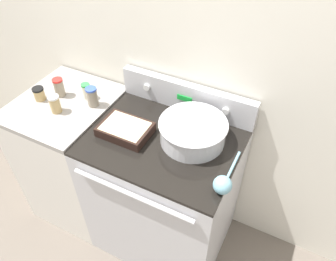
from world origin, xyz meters
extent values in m
cube|color=silver|center=(0.00, 0.67, 1.25)|extent=(8.00, 0.05, 2.50)
cube|color=#BCBCC1|center=(0.00, 0.32, 0.46)|extent=(0.81, 0.63, 0.92)
cube|color=black|center=(0.00, 0.32, 0.93)|extent=(0.81, 0.63, 0.02)
cylinder|color=silver|center=(0.00, -0.02, 0.86)|extent=(0.67, 0.02, 0.02)
cube|color=#BCBCC1|center=(0.00, 0.61, 1.03)|extent=(0.81, 0.05, 0.17)
cylinder|color=white|center=(-0.24, 0.57, 1.04)|extent=(0.04, 0.02, 0.04)
cylinder|color=white|center=(0.24, 0.57, 1.04)|extent=(0.04, 0.02, 0.04)
cube|color=green|center=(0.00, 0.58, 1.04)|extent=(0.09, 0.01, 0.03)
cube|color=silver|center=(-0.68, 0.32, 0.46)|extent=(0.55, 0.63, 0.92)
cube|color=gray|center=(-0.68, 0.32, 0.94)|extent=(0.55, 0.63, 0.03)
cylinder|color=silver|center=(0.14, 0.38, 1.00)|extent=(0.34, 0.34, 0.12)
torus|color=silver|center=(0.14, 0.38, 1.06)|extent=(0.36, 0.36, 0.01)
cylinder|color=beige|center=(0.14, 0.38, 1.05)|extent=(0.31, 0.31, 0.02)
cube|color=black|center=(-0.20, 0.27, 0.97)|extent=(0.27, 0.20, 0.05)
cube|color=beige|center=(-0.20, 0.27, 0.98)|extent=(0.24, 0.17, 0.03)
cylinder|color=#7AB2C6|center=(0.39, 0.27, 0.95)|extent=(0.01, 0.26, 0.01)
sphere|color=#7AB2C6|center=(0.39, 0.14, 0.99)|extent=(0.09, 0.09, 0.09)
cylinder|color=gray|center=(-0.49, 0.38, 1.01)|extent=(0.06, 0.06, 0.11)
cylinder|color=#3856B7|center=(-0.49, 0.38, 1.07)|extent=(0.06, 0.06, 0.01)
cylinder|color=beige|center=(-0.57, 0.42, 1.00)|extent=(0.05, 0.05, 0.09)
cylinder|color=green|center=(-0.57, 0.42, 1.05)|extent=(0.05, 0.05, 0.01)
cylinder|color=tan|center=(-0.65, 0.23, 1.00)|extent=(0.06, 0.06, 0.10)
cylinder|color=white|center=(-0.65, 0.23, 1.05)|extent=(0.06, 0.06, 0.01)
cylinder|color=gray|center=(-0.73, 0.37, 1.01)|extent=(0.06, 0.06, 0.10)
cylinder|color=red|center=(-0.73, 0.37, 1.06)|extent=(0.06, 0.06, 0.01)
cylinder|color=tan|center=(-0.81, 0.28, 0.99)|extent=(0.06, 0.06, 0.07)
cylinder|color=black|center=(-0.81, 0.28, 1.03)|extent=(0.07, 0.07, 0.01)
camera|label=1|loc=(0.58, -0.78, 2.15)|focal=35.00mm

